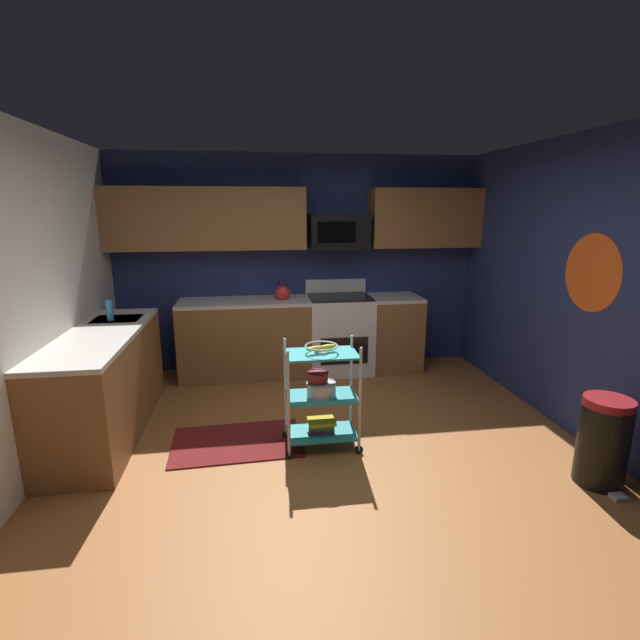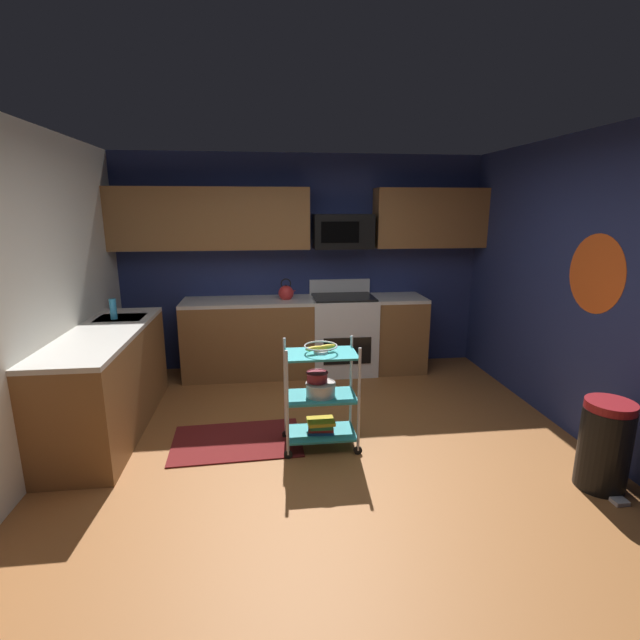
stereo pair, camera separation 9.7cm
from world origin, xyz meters
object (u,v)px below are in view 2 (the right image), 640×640
object	(u,v)px
oven_range	(343,333)
rolling_cart	(321,396)
microwave	(343,231)
fruit_bowl	(321,347)
book_stack	(321,426)
dish_soap_bottle	(113,309)
mixing_bowl_small	(317,376)
kettle	(286,293)
trash_can	(605,445)
mixing_bowl_large	(321,389)

from	to	relation	value
oven_range	rolling_cart	world-z (taller)	oven_range
microwave	fruit_bowl	distance (m)	2.18
microwave	book_stack	size ratio (longest dim) A/B	3.02
fruit_bowl	dish_soap_bottle	size ratio (longest dim) A/B	1.36
fruit_bowl	dish_soap_bottle	xyz separation A→B (m)	(-1.90, 1.03, 0.14)
fruit_bowl	mixing_bowl_small	distance (m)	0.26
book_stack	kettle	bearing A→B (deg)	95.87
oven_range	kettle	world-z (taller)	kettle
kettle	dish_soap_bottle	distance (m)	1.90
rolling_cart	trash_can	world-z (taller)	rolling_cart
fruit_bowl	trash_can	size ratio (longest dim) A/B	0.41
kettle	trash_can	distance (m)	3.48
fruit_bowl	trash_can	xyz separation A→B (m)	(1.94, -0.82, -0.55)
book_stack	dish_soap_bottle	distance (m)	2.32
kettle	trash_can	xyz separation A→B (m)	(2.13, -2.66, -0.67)
microwave	mixing_bowl_large	distance (m)	2.33
oven_range	rolling_cart	xyz separation A→B (m)	(-0.50, -1.85, -0.03)
kettle	trash_can	bearing A→B (deg)	-51.37
mixing_bowl_small	dish_soap_bottle	distance (m)	2.16
oven_range	trash_can	xyz separation A→B (m)	(1.44, -2.67, -0.15)
fruit_bowl	book_stack	distance (m)	0.69
book_stack	mixing_bowl_large	bearing A→B (deg)	180.00
dish_soap_bottle	trash_can	xyz separation A→B (m)	(3.84, -1.85, -0.69)
book_stack	kettle	xyz separation A→B (m)	(-0.19, 1.84, 0.81)
oven_range	book_stack	xyz separation A→B (m)	(-0.50, -1.85, -0.29)
fruit_bowl	book_stack	world-z (taller)	fruit_bowl
oven_range	mixing_bowl_large	world-z (taller)	oven_range
oven_range	fruit_bowl	size ratio (longest dim) A/B	4.04
fruit_bowl	mixing_bowl_large	size ratio (longest dim) A/B	1.08
mixing_bowl_large	trash_can	bearing A→B (deg)	-22.93
oven_range	microwave	size ratio (longest dim) A/B	1.57
rolling_cart	dish_soap_bottle	xyz separation A→B (m)	(-1.90, 1.03, 0.57)
microwave	fruit_bowl	xyz separation A→B (m)	(-0.50, -1.95, -0.82)
mixing_bowl_large	microwave	bearing A→B (deg)	75.71
oven_range	rolling_cart	bearing A→B (deg)	-105.04
kettle	fruit_bowl	bearing A→B (deg)	-84.13
mixing_bowl_large	kettle	distance (m)	1.91
kettle	rolling_cart	bearing A→B (deg)	-84.13
rolling_cart	microwave	bearing A→B (deg)	75.74
fruit_bowl	oven_range	bearing A→B (deg)	74.96
book_stack	fruit_bowl	bearing A→B (deg)	-75.96
mixing_bowl_large	mixing_bowl_small	size ratio (longest dim) A/B	1.38
fruit_bowl	kettle	bearing A→B (deg)	95.87
rolling_cart	mixing_bowl_small	size ratio (longest dim) A/B	5.03
microwave	mixing_bowl_small	distance (m)	2.27
microwave	fruit_bowl	size ratio (longest dim) A/B	2.57
book_stack	trash_can	size ratio (longest dim) A/B	0.35
dish_soap_bottle	rolling_cart	bearing A→B (deg)	-28.44
oven_range	microwave	bearing A→B (deg)	90.26
oven_range	fruit_bowl	distance (m)	1.95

